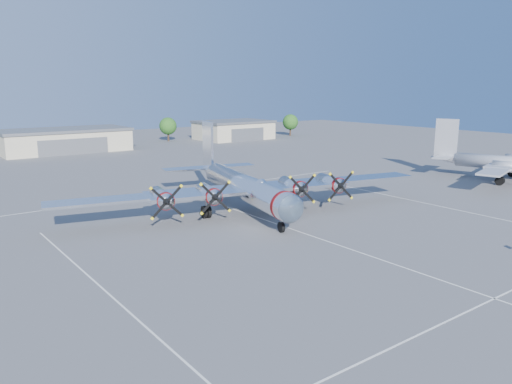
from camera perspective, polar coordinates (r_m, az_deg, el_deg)
ground at (r=53.46m, az=4.35°, el=-4.34°), size 260.00×260.00×0.00m
parking_lines at (r=52.21m, az=5.61°, el=-4.76°), size 60.00×50.08×0.01m
hangar_center at (r=125.81m, az=-21.05°, el=5.56°), size 28.60×14.60×5.40m
hangar_east at (r=146.23m, az=-2.57°, el=7.12°), size 20.60×14.60×5.40m
tree_east at (r=142.19m, az=-10.03°, el=7.42°), size 4.80×4.80×6.64m
tree_far_east at (r=156.69m, az=3.95°, el=7.98°), size 4.80×4.80×6.64m
main_bomber_b29 at (r=61.91m, az=-1.53°, el=-2.04°), size 51.58×40.80×10.10m
twin_engine_east at (r=90.91m, az=25.88°, el=1.26°), size 35.17×29.36×9.60m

